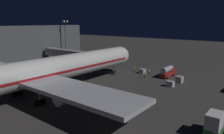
{
  "coord_description": "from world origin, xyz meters",
  "views": [
    {
      "loc": [
        -39.9,
        33.35,
        16.07
      ],
      "look_at": [
        -3.0,
        -13.47,
        3.5
      ],
      "focal_mm": 34.54,
      "sensor_mm": 36.0,
      "label": 1
    }
  ],
  "objects_px": {
    "baggage_container_near_belt": "(142,71)",
    "jet_bridge": "(73,55)",
    "apron_floodlight_mast": "(66,39)",
    "catering_truck": "(215,124)",
    "ground_crew_marshaller_fwd": "(134,69)",
    "airliner_at_gate": "(27,75)",
    "baggage_container_far_row": "(170,84)",
    "fuel_tanker": "(167,71)",
    "traffic_cone_nose_starboard": "(118,70)",
    "traffic_cone_nose_port": "(129,71)",
    "baggage_container_mid_row": "(179,79)",
    "ground_crew_by_belt_loader": "(145,75)",
    "ground_crew_near_nose_gear": "(149,72)"
  },
  "relations": [
    {
      "from": "airliner_at_gate",
      "to": "ground_crew_marshaller_fwd",
      "type": "bearing_deg",
      "value": -95.02
    },
    {
      "from": "catering_truck",
      "to": "baggage_container_mid_row",
      "type": "xyz_separation_m",
      "value": [
        14.4,
        -23.95,
        -0.98
      ]
    },
    {
      "from": "airliner_at_gate",
      "to": "baggage_container_far_row",
      "type": "bearing_deg",
      "value": -124.72
    },
    {
      "from": "apron_floodlight_mast",
      "to": "catering_truck",
      "type": "xyz_separation_m",
      "value": [
        -59.37,
        22.93,
        -7.85
      ]
    },
    {
      "from": "jet_bridge",
      "to": "baggage_container_mid_row",
      "type": "relative_size",
      "value": 13.05
    },
    {
      "from": "jet_bridge",
      "to": "apron_floodlight_mast",
      "type": "distance_m",
      "value": 15.09
    },
    {
      "from": "baggage_container_near_belt",
      "to": "ground_crew_marshaller_fwd",
      "type": "bearing_deg",
      "value": -5.84
    },
    {
      "from": "airliner_at_gate",
      "to": "baggage_container_mid_row",
      "type": "distance_m",
      "value": 38.32
    },
    {
      "from": "catering_truck",
      "to": "traffic_cone_nose_port",
      "type": "bearing_deg",
      "value": -38.88
    },
    {
      "from": "ground_crew_by_belt_loader",
      "to": "jet_bridge",
      "type": "bearing_deg",
      "value": 16.53
    },
    {
      "from": "ground_crew_near_nose_gear",
      "to": "airliner_at_gate",
      "type": "bearing_deg",
      "value": 75.33
    },
    {
      "from": "fuel_tanker",
      "to": "ground_crew_by_belt_loader",
      "type": "relative_size",
      "value": 3.6
    },
    {
      "from": "baggage_container_far_row",
      "to": "catering_truck",
      "type": "bearing_deg",
      "value": 128.13
    },
    {
      "from": "catering_truck",
      "to": "baggage_container_near_belt",
      "type": "bearing_deg",
      "value": -44.27
    },
    {
      "from": "apron_floodlight_mast",
      "to": "traffic_cone_nose_port",
      "type": "xyz_separation_m",
      "value": [
        -27.7,
        -2.61,
        -9.4
      ]
    },
    {
      "from": "traffic_cone_nose_port",
      "to": "baggage_container_far_row",
      "type": "bearing_deg",
      "value": 158.35
    },
    {
      "from": "fuel_tanker",
      "to": "catering_truck",
      "type": "xyz_separation_m",
      "value": [
        -19.52,
        27.68,
        0.18
      ]
    },
    {
      "from": "baggage_container_mid_row",
      "to": "ground_crew_by_belt_loader",
      "type": "bearing_deg",
      "value": 9.71
    },
    {
      "from": "fuel_tanker",
      "to": "baggage_container_near_belt",
      "type": "height_order",
      "value": "fuel_tanker"
    },
    {
      "from": "baggage_container_near_belt",
      "to": "ground_crew_marshaller_fwd",
      "type": "xyz_separation_m",
      "value": [
        3.24,
        -0.33,
        0.27
      ]
    },
    {
      "from": "apron_floodlight_mast",
      "to": "traffic_cone_nose_port",
      "type": "height_order",
      "value": "apron_floodlight_mast"
    },
    {
      "from": "fuel_tanker",
      "to": "ground_crew_marshaller_fwd",
      "type": "distance_m",
      "value": 11.23
    },
    {
      "from": "jet_bridge",
      "to": "traffic_cone_nose_starboard",
      "type": "bearing_deg",
      "value": -137.19
    },
    {
      "from": "airliner_at_gate",
      "to": "baggage_container_mid_row",
      "type": "bearing_deg",
      "value": -120.8
    },
    {
      "from": "ground_crew_by_belt_loader",
      "to": "traffic_cone_nose_port",
      "type": "relative_size",
      "value": 3.25
    },
    {
      "from": "catering_truck",
      "to": "jet_bridge",
      "type": "bearing_deg",
      "value": -18.32
    },
    {
      "from": "baggage_container_mid_row",
      "to": "baggage_container_far_row",
      "type": "relative_size",
      "value": 1.05
    },
    {
      "from": "ground_crew_by_belt_loader",
      "to": "fuel_tanker",
      "type": "bearing_deg",
      "value": -129.94
    },
    {
      "from": "jet_bridge",
      "to": "airliner_at_gate",
      "type": "bearing_deg",
      "value": 118.21
    },
    {
      "from": "catering_truck",
      "to": "baggage_container_far_row",
      "type": "relative_size",
      "value": 2.51
    },
    {
      "from": "jet_bridge",
      "to": "apron_floodlight_mast",
      "type": "height_order",
      "value": "apron_floodlight_mast"
    },
    {
      "from": "traffic_cone_nose_starboard",
      "to": "traffic_cone_nose_port",
      "type": "bearing_deg",
      "value": 180.0
    },
    {
      "from": "baggage_container_near_belt",
      "to": "ground_crew_near_nose_gear",
      "type": "bearing_deg",
      "value": 167.86
    },
    {
      "from": "baggage_container_far_row",
      "to": "traffic_cone_nose_port",
      "type": "distance_m",
      "value": 18.18
    },
    {
      "from": "baggage_container_far_row",
      "to": "ground_crew_near_nose_gear",
      "type": "bearing_deg",
      "value": -36.52
    },
    {
      "from": "catering_truck",
      "to": "apron_floodlight_mast",
      "type": "bearing_deg",
      "value": -21.12
    },
    {
      "from": "jet_bridge",
      "to": "catering_truck",
      "type": "distance_m",
      "value": 49.53
    },
    {
      "from": "baggage_container_mid_row",
      "to": "jet_bridge",
      "type": "bearing_deg",
      "value": 14.55
    },
    {
      "from": "baggage_container_mid_row",
      "to": "traffic_cone_nose_port",
      "type": "relative_size",
      "value": 3.42
    },
    {
      "from": "catering_truck",
      "to": "traffic_cone_nose_starboard",
      "type": "xyz_separation_m",
      "value": [
        36.07,
        -25.54,
        -1.55
      ]
    },
    {
      "from": "fuel_tanker",
      "to": "traffic_cone_nose_starboard",
      "type": "bearing_deg",
      "value": 7.39
    },
    {
      "from": "baggage_container_near_belt",
      "to": "traffic_cone_nose_port",
      "type": "relative_size",
      "value": 3.16
    },
    {
      "from": "baggage_container_far_row",
      "to": "ground_crew_near_nose_gear",
      "type": "distance_m",
      "value": 12.39
    },
    {
      "from": "catering_truck",
      "to": "traffic_cone_nose_port",
      "type": "distance_m",
      "value": 40.72
    },
    {
      "from": "baggage_container_mid_row",
      "to": "ground_crew_near_nose_gear",
      "type": "relative_size",
      "value": 1.06
    },
    {
      "from": "jet_bridge",
      "to": "baggage_container_far_row",
      "type": "xyz_separation_m",
      "value": [
        -32.1,
        -3.31,
        -4.84
      ]
    },
    {
      "from": "baggage_container_near_belt",
      "to": "jet_bridge",
      "type": "bearing_deg",
      "value": 30.15
    },
    {
      "from": "fuel_tanker",
      "to": "catering_truck",
      "type": "distance_m",
      "value": 33.88
    },
    {
      "from": "ground_crew_near_nose_gear",
      "to": "traffic_cone_nose_port",
      "type": "bearing_deg",
      "value": 5.46
    },
    {
      "from": "airliner_at_gate",
      "to": "apron_floodlight_mast",
      "type": "xyz_separation_m",
      "value": [
        25.5,
        -31.65,
        4.22
      ]
    }
  ]
}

